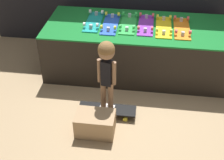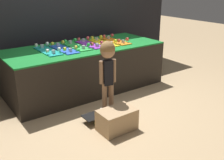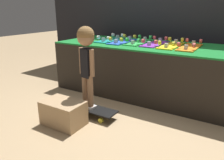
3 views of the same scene
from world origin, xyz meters
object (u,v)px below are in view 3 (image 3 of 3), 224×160
child (86,52)px  skateboard_teal_on_rack (111,39)px  skateboard_on_floor (88,109)px  skateboard_purple_on_rack (155,43)px  storage_box (63,113)px  skateboard_orange_on_rack (190,46)px  skateboard_green_on_rack (139,42)px  skateboard_yellow_on_rack (171,45)px  skateboard_blue_on_rack (123,41)px

child → skateboard_teal_on_rack: bearing=118.7°
skateboard_on_floor → skateboard_purple_on_rack: bearing=69.9°
skateboard_purple_on_rack → storage_box: (-0.47, -1.34, -0.59)m
skateboard_orange_on_rack → skateboard_green_on_rack: bearing=176.5°
skateboard_teal_on_rack → skateboard_purple_on_rack: (0.70, -0.01, 0.00)m
skateboard_on_floor → skateboard_green_on_rack: bearing=82.2°
skateboard_yellow_on_rack → skateboard_on_floor: bearing=-121.6°
storage_box → skateboard_purple_on_rack: bearing=70.8°
skateboard_teal_on_rack → skateboard_green_on_rack: 0.47m
skateboard_green_on_rack → skateboard_purple_on_rack: 0.23m
skateboard_yellow_on_rack → skateboard_on_floor: 1.34m
skateboard_blue_on_rack → storage_box: skateboard_blue_on_rack is taller
skateboard_teal_on_rack → storage_box: (0.24, -1.34, -0.59)m
skateboard_purple_on_rack → skateboard_on_floor: (-0.38, -1.03, -0.65)m
skateboard_teal_on_rack → storage_box: size_ratio=1.44×
storage_box → skateboard_teal_on_rack: bearing=100.1°
child → skateboard_orange_on_rack: bearing=60.6°
skateboard_teal_on_rack → skateboard_blue_on_rack: same height
skateboard_teal_on_rack → skateboard_purple_on_rack: bearing=-0.5°
skateboard_green_on_rack → skateboard_on_floor: 1.23m
skateboard_teal_on_rack → skateboard_yellow_on_rack: 0.94m
skateboard_blue_on_rack → skateboard_purple_on_rack: (0.47, 0.04, 0.00)m
skateboard_blue_on_rack → storage_box: size_ratio=1.44×
skateboard_teal_on_rack → skateboard_blue_on_rack: 0.24m
skateboard_orange_on_rack → storage_box: 1.71m
skateboard_purple_on_rack → skateboard_orange_on_rack: bearing=-4.8°
skateboard_green_on_rack → storage_box: (-0.23, -1.34, -0.59)m
skateboard_purple_on_rack → skateboard_on_floor: bearing=-110.1°
skateboard_green_on_rack → skateboard_orange_on_rack: 0.71m
skateboard_teal_on_rack → skateboard_purple_on_rack: size_ratio=1.00×
skateboard_green_on_rack → storage_box: skateboard_green_on_rack is taller
skateboard_teal_on_rack → skateboard_on_floor: bearing=-72.4°
skateboard_green_on_rack → child: (-0.14, -1.03, 0.00)m
skateboard_orange_on_rack → skateboard_on_floor: 1.45m
skateboard_purple_on_rack → storage_box: skateboard_purple_on_rack is taller
skateboard_blue_on_rack → skateboard_teal_on_rack: bearing=169.1°
skateboard_green_on_rack → skateboard_purple_on_rack: (0.23, -0.00, 0.00)m
skateboard_teal_on_rack → skateboard_orange_on_rack: 1.17m
skateboard_yellow_on_rack → skateboard_on_floor: skateboard_yellow_on_rack is taller
storage_box → skateboard_blue_on_rack: bearing=90.2°
skateboard_teal_on_rack → skateboard_yellow_on_rack: bearing=-2.4°
skateboard_teal_on_rack → skateboard_blue_on_rack: size_ratio=1.00×
skateboard_yellow_on_rack → child: (-0.61, -1.00, 0.00)m
skateboard_orange_on_rack → storage_box: bearing=-125.7°
skateboard_purple_on_rack → skateboard_yellow_on_rack: 0.24m
skateboard_blue_on_rack → skateboard_on_floor: (0.09, -0.99, -0.65)m
skateboard_blue_on_rack → skateboard_green_on_rack: (0.23, 0.04, 0.00)m
skateboard_yellow_on_rack → storage_box: bearing=-118.2°
skateboard_orange_on_rack → skateboard_yellow_on_rack: bearing=178.5°
skateboard_green_on_rack → storage_box: bearing=-99.7°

